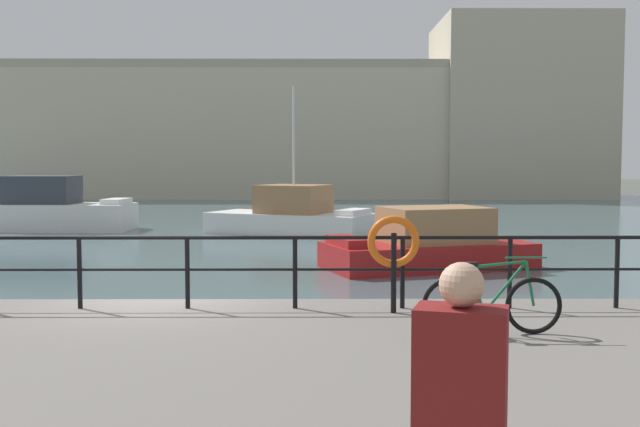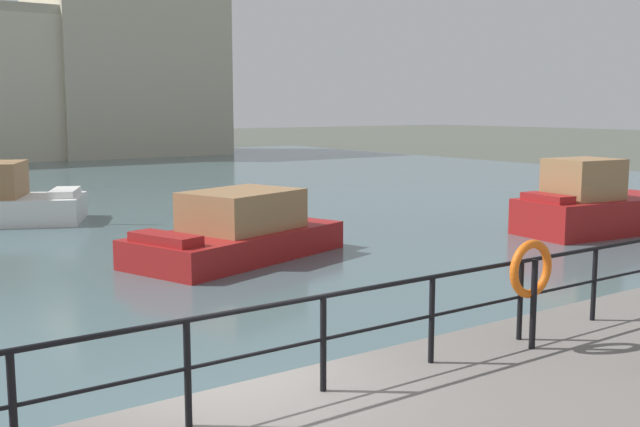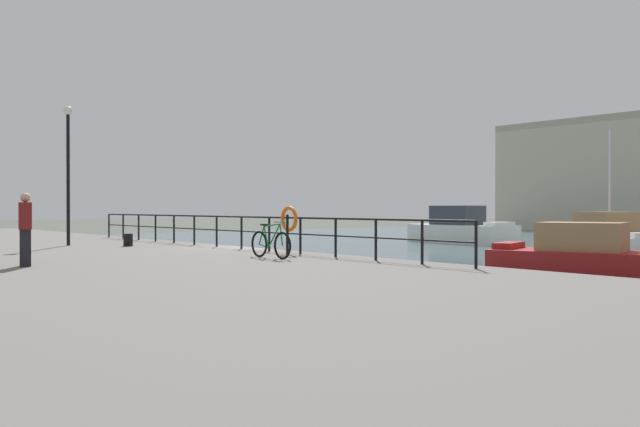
{
  "view_description": "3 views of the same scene",
  "coord_description": "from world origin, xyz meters",
  "views": [
    {
      "loc": [
        2.49,
        -11.88,
        3.2
      ],
      "look_at": [
        2.59,
        5.46,
        2.0
      ],
      "focal_mm": 42.73,
      "sensor_mm": 36.0,
      "label": 1
    },
    {
      "loc": [
        -3.96,
        -7.14,
        4.07
      ],
      "look_at": [
        3.09,
        2.83,
        2.35
      ],
      "focal_mm": 42.59,
      "sensor_mm": 36.0,
      "label": 2
    },
    {
      "loc": [
        19.64,
        -12.9,
        2.37
      ],
      "look_at": [
        1.05,
        2.2,
        2.17
      ],
      "focal_mm": 38.47,
      "sensor_mm": 36.0,
      "label": 3
    }
  ],
  "objects": [
    {
      "name": "moored_small_launch",
      "position": [
        5.88,
        10.64,
        0.71
      ],
      "size": [
        6.6,
        4.53,
        1.82
      ],
      "rotation": [
        0.0,
        0.0,
        3.46
      ],
      "color": "maroon",
      "rests_on": "water_basin"
    },
    {
      "name": "quay_railing",
      "position": [
        -0.19,
        -0.75,
        1.76
      ],
      "size": [
        20.71,
        0.07,
        1.08
      ],
      "color": "black",
      "rests_on": "quay_promenade"
    },
    {
      "name": "moored_cabin_cruiser",
      "position": [
        17.38,
        7.56,
        0.86
      ],
      "size": [
        5.94,
        3.05,
        2.43
      ],
      "rotation": [
        0.0,
        0.0,
        3.03
      ],
      "color": "maroon",
      "rests_on": "water_basin"
    },
    {
      "name": "life_ring_stand",
      "position": [
        3.61,
        -1.05,
        2.0
      ],
      "size": [
        0.75,
        0.16,
        1.4
      ],
      "color": "black",
      "rests_on": "quay_promenade"
    }
  ]
}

